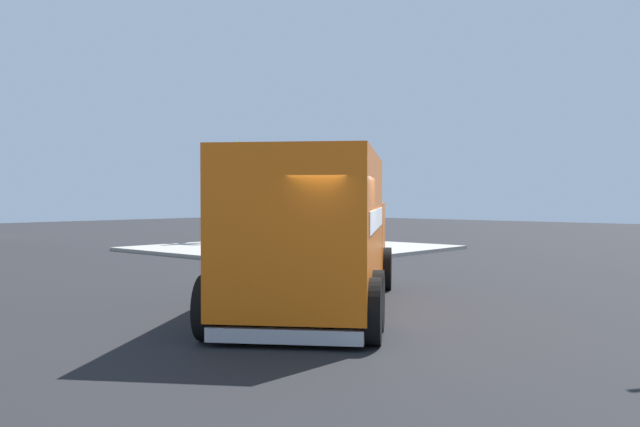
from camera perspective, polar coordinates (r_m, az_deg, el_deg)
ground_plane at (r=10.97m, az=-0.32°, el=-10.11°), size 100.00×100.00×0.00m
sidewalk_corner_far at (r=27.84m, az=-2.44°, el=-2.97°), size 10.49×10.49×0.14m
delivery_truck at (r=12.88m, az=-0.38°, el=-1.51°), size 7.65×6.30×2.97m
vending_machine_red at (r=25.98m, az=-0.68°, el=-1.07°), size 1.17×1.16×1.85m
palm_tree_far at (r=31.78m, az=-6.95°, el=3.47°), size 2.68×2.51×4.72m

